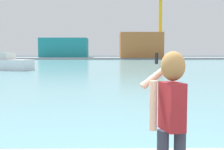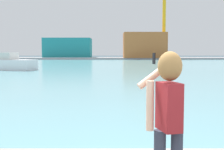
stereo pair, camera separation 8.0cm
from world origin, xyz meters
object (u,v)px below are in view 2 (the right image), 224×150
Objects in this scene: port_crane at (160,21)px; warehouse_right at (143,45)px; person_photographer at (167,109)px; warehouse_left at (67,48)px; boat_moored at (11,63)px.

warehouse_right is at bearing -178.97° from port_crane.
person_photographer is 0.12× the size of warehouse_left.
warehouse_left is (-1.90, 60.33, 2.69)m from boat_moored.
port_crane reaches higher than warehouse_right.
person_photographer is at bearing -99.31° from port_crane.
boat_moored is 0.33× the size of port_crane.
warehouse_left is 0.79× the size of port_crane.
boat_moored is at bearing -117.26° from port_crane.
boat_moored is 60.42m from warehouse_left.
boat_moored is at bearing 6.56° from person_photographer.
warehouse_left is (-15.01, 93.73, 1.87)m from person_photographer.
warehouse_left is at bearing 110.08° from boat_moored.
warehouse_right is at bearing 85.46° from boat_moored.
warehouse_left is 31.15m from port_crane.
warehouse_right is (9.11, 86.23, 2.53)m from person_photographer.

